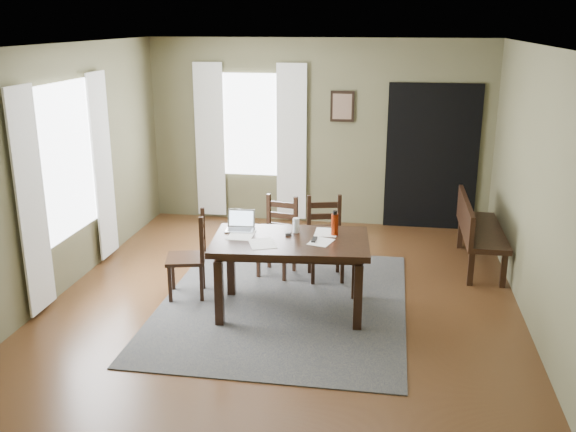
% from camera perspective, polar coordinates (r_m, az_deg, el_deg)
% --- Properties ---
extents(ground, '(5.00, 6.00, 0.01)m').
position_cam_1_polar(ground, '(7.00, -0.40, -7.82)').
color(ground, '#492C16').
extents(room_shell, '(5.02, 6.02, 2.71)m').
position_cam_1_polar(room_shell, '(6.45, -0.43, 6.91)').
color(room_shell, brown).
rests_on(room_shell, ground).
extents(rug, '(2.60, 3.20, 0.01)m').
position_cam_1_polar(rug, '(6.99, -0.40, -7.74)').
color(rug, '#363636').
rests_on(rug, ground).
extents(dining_table, '(1.66, 1.08, 0.79)m').
position_cam_1_polar(dining_table, '(6.56, 0.24, -2.87)').
color(dining_table, black).
rests_on(dining_table, rug).
extents(chair_end, '(0.51, 0.50, 0.95)m').
position_cam_1_polar(chair_end, '(7.09, -8.64, -3.53)').
color(chair_end, black).
rests_on(chair_end, rug).
extents(chair_back_left, '(0.48, 0.48, 0.93)m').
position_cam_1_polar(chair_back_left, '(7.63, -0.89, -1.90)').
color(chair_back_left, black).
rests_on(chair_back_left, rug).
extents(chair_back_right, '(0.51, 0.51, 0.96)m').
position_cam_1_polar(chair_back_right, '(7.53, 3.34, -2.08)').
color(chair_back_right, black).
rests_on(chair_back_right, rug).
extents(bench, '(0.48, 1.50, 0.85)m').
position_cam_1_polar(bench, '(8.19, 16.37, -0.94)').
color(bench, black).
rests_on(bench, ground).
extents(laptop, '(0.31, 0.25, 0.20)m').
position_cam_1_polar(laptop, '(6.83, -4.24, -0.76)').
color(laptop, '#B7B7BC').
rests_on(laptop, dining_table).
extents(computer_mouse, '(0.05, 0.09, 0.03)m').
position_cam_1_polar(computer_mouse, '(6.65, 0.03, -1.56)').
color(computer_mouse, '#3F3F42').
rests_on(computer_mouse, dining_table).
extents(tv_remote, '(0.05, 0.16, 0.02)m').
position_cam_1_polar(tv_remote, '(6.49, 2.35, -2.11)').
color(tv_remote, black).
rests_on(tv_remote, dining_table).
extents(drinking_glass, '(0.09, 0.09, 0.15)m').
position_cam_1_polar(drinking_glass, '(6.70, 0.72, -0.83)').
color(drinking_glass, silver).
rests_on(drinking_glass, dining_table).
extents(water_bottle, '(0.09, 0.09, 0.26)m').
position_cam_1_polar(water_bottle, '(6.63, 4.17, -0.71)').
color(water_bottle, '#97280B').
rests_on(water_bottle, dining_table).
extents(paper_a, '(0.26, 0.33, 0.00)m').
position_cam_1_polar(paper_a, '(6.65, -4.19, -1.71)').
color(paper_a, white).
rests_on(paper_a, dining_table).
extents(paper_b, '(0.27, 0.32, 0.00)m').
position_cam_1_polar(paper_b, '(6.45, 2.95, -2.30)').
color(paper_b, white).
rests_on(paper_b, dining_table).
extents(paper_d, '(0.23, 0.30, 0.00)m').
position_cam_1_polar(paper_d, '(6.73, 3.41, -1.45)').
color(paper_d, white).
rests_on(paper_d, dining_table).
extents(paper_e, '(0.35, 0.39, 0.00)m').
position_cam_1_polar(paper_e, '(6.39, -2.30, -2.47)').
color(paper_e, white).
rests_on(paper_e, dining_table).
extents(window_left, '(0.01, 1.30, 1.70)m').
position_cam_1_polar(window_left, '(7.51, -19.13, 4.69)').
color(window_left, white).
rests_on(window_left, ground).
extents(window_back, '(1.00, 0.01, 1.50)m').
position_cam_1_polar(window_back, '(9.57, -3.36, 8.09)').
color(window_back, white).
rests_on(window_back, ground).
extents(curtain_left_near, '(0.03, 0.48, 2.30)m').
position_cam_1_polar(curtain_left_near, '(6.87, -21.87, 1.13)').
color(curtain_left_near, silver).
rests_on(curtain_left_near, ground).
extents(curtain_left_far, '(0.03, 0.48, 2.30)m').
position_cam_1_polar(curtain_left_far, '(8.26, -16.14, 4.24)').
color(curtain_left_far, silver).
rests_on(curtain_left_far, ground).
extents(curtain_back_left, '(0.44, 0.03, 2.30)m').
position_cam_1_polar(curtain_back_left, '(9.74, -6.96, 6.66)').
color(curtain_back_left, silver).
rests_on(curtain_back_left, ground).
extents(curtain_back_right, '(0.44, 0.03, 2.30)m').
position_cam_1_polar(curtain_back_right, '(9.47, 0.31, 6.49)').
color(curtain_back_right, silver).
rests_on(curtain_back_right, ground).
extents(framed_picture, '(0.34, 0.03, 0.44)m').
position_cam_1_polar(framed_picture, '(9.33, 4.84, 9.69)').
color(framed_picture, black).
rests_on(framed_picture, ground).
extents(doorway_back, '(1.30, 0.03, 2.10)m').
position_cam_1_polar(doorway_back, '(9.43, 12.66, 5.10)').
color(doorway_back, black).
rests_on(doorway_back, ground).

